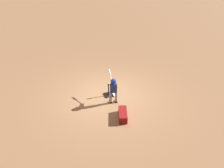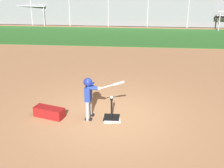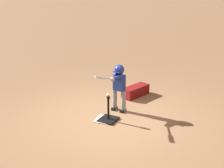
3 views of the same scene
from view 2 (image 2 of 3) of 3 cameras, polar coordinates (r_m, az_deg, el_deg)
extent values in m
plane|color=#99704C|center=(8.67, -0.38, -6.09)|extent=(90.00, 90.00, 0.00)
cube|color=#286026|center=(18.07, 2.53, 8.71)|extent=(56.00, 4.72, 0.02)
cylinder|color=#9E9EA3|center=(21.81, -14.56, 13.16)|extent=(0.08, 0.08, 2.17)
cylinder|color=#9E9EA3|center=(21.12, -7.81, 13.38)|extent=(0.08, 0.08, 2.17)
cylinder|color=#9E9EA3|center=(20.72, -0.70, 13.42)|extent=(0.08, 0.08, 2.17)
cylinder|color=#9E9EA3|center=(20.63, 6.58, 13.25)|extent=(0.08, 0.08, 2.17)
cylinder|color=#9E9EA3|center=(20.86, 13.79, 12.88)|extent=(0.08, 0.08, 2.17)
cube|color=slate|center=(20.64, 2.93, 13.36)|extent=(17.89, 0.02, 2.09)
cube|color=white|center=(8.56, 0.00, -6.42)|extent=(0.50, 0.50, 0.02)
cube|color=black|center=(8.61, -0.08, -6.16)|extent=(0.43, 0.39, 0.04)
cylinder|color=black|center=(8.49, -0.08, -4.53)|extent=(0.05, 0.05, 0.50)
cylinder|color=black|center=(8.37, -0.08, -2.84)|extent=(0.08, 0.08, 0.05)
cylinder|color=gray|center=(8.65, -4.06, -4.24)|extent=(0.12, 0.12, 0.53)
cube|color=black|center=(8.75, -3.89, -5.65)|extent=(0.19, 0.11, 0.06)
cylinder|color=gray|center=(8.43, -4.51, -4.98)|extent=(0.12, 0.12, 0.53)
cube|color=black|center=(8.53, -4.33, -6.41)|extent=(0.19, 0.11, 0.06)
cube|color=navy|center=(8.35, -4.37, -1.75)|extent=(0.18, 0.29, 0.39)
sphere|color=tan|center=(8.23, -4.43, 0.25)|extent=(0.20, 0.20, 0.20)
sphere|color=navy|center=(8.22, -4.43, 0.34)|extent=(0.24, 0.24, 0.24)
cube|color=navy|center=(8.21, -3.76, 0.10)|extent=(0.14, 0.19, 0.01)
cylinder|color=navy|center=(8.28, -3.33, -0.56)|extent=(0.32, 0.20, 0.12)
cylinder|color=navy|center=(8.20, -3.49, -0.80)|extent=(0.33, 0.14, 0.12)
sphere|color=tan|center=(8.21, -2.41, -0.87)|extent=(0.10, 0.10, 0.10)
cylinder|color=silver|center=(8.10, -0.18, -0.26)|extent=(0.66, 0.10, 0.27)
cylinder|color=silver|center=(8.04, 1.28, 0.13)|extent=(0.30, 0.09, 0.16)
cylinder|color=black|center=(8.22, -2.53, -0.90)|extent=(0.04, 0.05, 0.05)
sphere|color=white|center=(8.34, -0.08, -2.45)|extent=(0.07, 0.07, 0.07)
cube|color=#ADAFB7|center=(23.70, -13.66, 11.98)|extent=(3.02, 0.59, 0.04)
cube|color=#ADAFB7|center=(23.96, -13.36, 11.43)|extent=(3.03, 0.65, 0.04)
cube|color=#ADAFB7|center=(23.13, -14.35, 12.50)|extent=(3.02, 0.59, 0.04)
cube|color=#ADAFB7|center=(23.38, -14.04, 11.92)|extent=(3.03, 0.65, 0.04)
cube|color=#ADAFB7|center=(22.56, -15.08, 13.03)|extent=(3.02, 0.59, 0.04)
cube|color=#ADAFB7|center=(22.81, -14.75, 12.44)|extent=(3.03, 0.65, 0.04)
cube|color=#ADAFB7|center=(22.00, -15.85, 13.60)|extent=(3.02, 0.59, 0.04)
cube|color=#ADAFB7|center=(22.24, -15.50, 12.98)|extent=(3.03, 0.65, 0.04)
cylinder|color=#ADAFB7|center=(23.39, -10.23, 11.75)|extent=(0.06, 0.06, 0.34)
cylinder|color=#ADAFB7|center=(21.49, -12.31, 12.04)|extent=(0.06, 0.06, 1.29)
cylinder|color=#ADAFB7|center=(22.37, -11.30, 12.92)|extent=(0.30, 2.02, 1.00)
cylinder|color=#ADAFB7|center=(24.55, -16.39, 11.69)|extent=(0.06, 0.06, 0.34)
cylinder|color=#ADAFB7|center=(22.75, -18.87, 11.91)|extent=(0.06, 0.06, 1.29)
cylinder|color=#ADAFB7|center=(23.59, -17.70, 12.77)|extent=(0.30, 2.02, 1.00)
cube|color=#ADAFB7|center=(22.39, 10.17, 11.62)|extent=(2.92, 0.31, 0.04)
cube|color=#ADAFB7|center=(22.66, 10.06, 11.12)|extent=(2.92, 0.37, 0.04)
cube|color=#ADAFB7|center=(21.77, 10.39, 12.08)|extent=(2.92, 0.31, 0.04)
cube|color=#ADAFB7|center=(22.04, 10.28, 11.56)|extent=(2.92, 0.37, 0.04)
cube|color=#ADAFB7|center=(21.15, 10.63, 12.56)|extent=(2.92, 0.31, 0.04)
cube|color=#ADAFB7|center=(21.42, 10.51, 12.03)|extent=(2.92, 0.37, 0.04)
cylinder|color=#ADAFB7|center=(22.84, 13.48, 11.23)|extent=(0.06, 0.06, 0.30)
cylinder|color=#ADAFB7|center=(21.43, 14.17, 11.28)|extent=(0.06, 0.06, 0.86)
cylinder|color=#ADAFB7|center=(22.09, 13.88, 11.99)|extent=(0.09, 1.42, 0.61)
cylinder|color=#ADAFB7|center=(22.52, 6.62, 11.52)|extent=(0.06, 0.06, 0.30)
cylinder|color=#ADAFB7|center=(21.09, 6.87, 11.61)|extent=(0.06, 0.06, 0.86)
cylinder|color=#ADAFB7|center=(21.75, 6.77, 12.32)|extent=(0.09, 1.42, 0.61)
cylinder|color=#ADAFB7|center=(22.38, 18.11, 10.59)|extent=(0.06, 0.06, 0.32)
cylinder|color=#ADAFB7|center=(20.44, 19.05, 10.81)|extent=(0.06, 0.06, 1.23)
cylinder|color=#ADAFB7|center=(21.35, 18.68, 11.71)|extent=(0.17, 1.95, 0.95)
cube|color=maroon|center=(8.80, -11.42, -5.08)|extent=(0.90, 0.56, 0.28)
camera|label=1|loc=(13.41, -39.88, 23.18)|focal=35.00mm
camera|label=3|loc=(11.85, 31.48, 14.34)|focal=50.00mm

